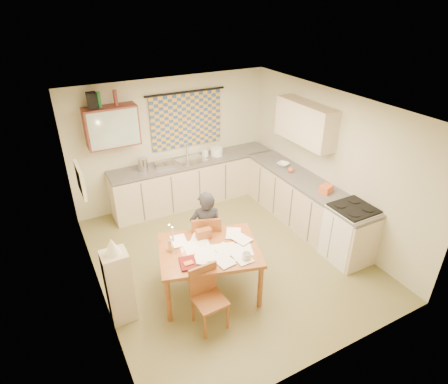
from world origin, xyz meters
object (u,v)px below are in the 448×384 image
counter_back (194,181)px  dining_table (210,270)px  counter_right (304,203)px  stove (349,233)px  person (206,231)px  shelf_stand (119,286)px  chair_far (206,249)px

counter_back → dining_table: size_ratio=2.08×
counter_right → stove: size_ratio=3.07×
dining_table → person: 0.61m
shelf_stand → counter_right: bearing=10.5°
dining_table → counter_right: bearing=34.4°
counter_back → shelf_stand: bearing=-131.1°
counter_right → shelf_stand: bearing=-169.5°
person → shelf_stand: bearing=35.5°
counter_right → dining_table: size_ratio=1.86×
chair_far → counter_right: bearing=-154.4°
chair_far → shelf_stand: 1.53m
counter_back → dining_table: counter_back is taller
chair_far → dining_table: bearing=89.3°
person → shelf_stand: person is taller
dining_table → person: bearing=84.6°
stove → chair_far: bearing=156.7°
counter_back → counter_right: 2.27m
stove → chair_far: (-2.09, 0.90, -0.18)m
counter_back → person: size_ratio=2.45×
shelf_stand → dining_table: bearing=-4.4°
stove → counter_right: bearing=90.0°
counter_back → stove: stove is taller
stove → dining_table: (-2.29, 0.36, -0.10)m
chair_far → counter_back: bearing=-88.8°
chair_far → shelf_stand: shelf_stand is taller
counter_right → chair_far: (-2.09, -0.21, -0.15)m
person → chair_far: bearing=-78.7°
chair_far → person: (-0.01, -0.05, 0.38)m
counter_right → dining_table: (-2.29, -0.75, -0.07)m
stove → person: size_ratio=0.71×
dining_table → chair_far: chair_far is taller
stove → shelf_stand: size_ratio=0.91×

